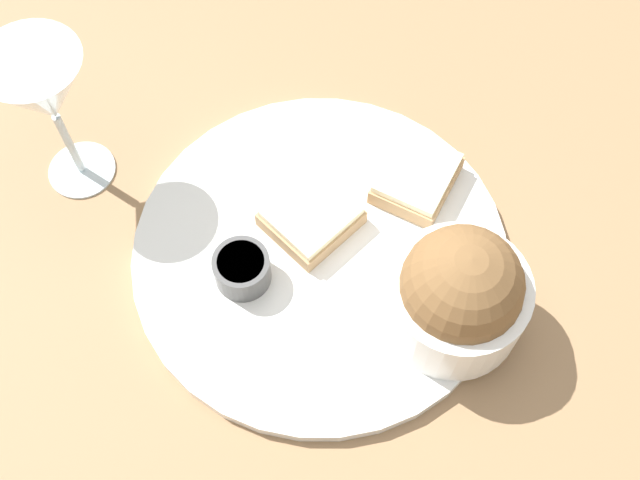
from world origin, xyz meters
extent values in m
plane|color=#93704C|center=(0.00, 0.00, 0.00)|extent=(4.00, 4.00, 0.00)
cylinder|color=white|center=(0.00, 0.00, 0.01)|extent=(0.35, 0.35, 0.01)
cylinder|color=white|center=(-0.02, 0.13, 0.05)|extent=(0.12, 0.12, 0.06)
sphere|color=brown|center=(-0.02, 0.13, 0.08)|extent=(0.10, 0.10, 0.10)
cylinder|color=#4C4C4C|center=(0.06, -0.04, 0.03)|extent=(0.05, 0.05, 0.03)
cylinder|color=beige|center=(0.06, -0.04, 0.04)|extent=(0.04, 0.04, 0.01)
cube|color=tan|center=(-0.02, -0.02, 0.02)|extent=(0.08, 0.08, 0.02)
cube|color=beige|center=(-0.02, -0.02, 0.04)|extent=(0.08, 0.07, 0.01)
cube|color=tan|center=(-0.11, 0.03, 0.02)|extent=(0.09, 0.08, 0.02)
cube|color=beige|center=(-0.11, 0.03, 0.04)|extent=(0.08, 0.08, 0.01)
cylinder|color=silver|center=(0.08, -0.24, 0.00)|extent=(0.07, 0.07, 0.01)
cylinder|color=silver|center=(0.08, -0.24, 0.05)|extent=(0.01, 0.01, 0.08)
cone|color=silver|center=(0.08, -0.24, 0.13)|extent=(0.09, 0.09, 0.08)
camera|label=1|loc=(0.25, 0.21, 0.67)|focal=45.00mm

